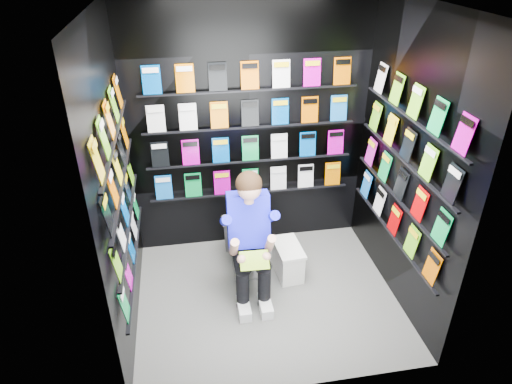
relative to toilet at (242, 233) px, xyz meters
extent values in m
plane|color=#585856|center=(0.15, -0.58, -0.37)|extent=(2.40, 2.40, 0.00)
plane|color=white|center=(0.15, -0.58, 2.23)|extent=(2.40, 2.40, 0.00)
cube|color=black|center=(0.15, 0.42, 0.93)|extent=(2.40, 0.04, 2.60)
cube|color=black|center=(0.15, -1.58, 0.93)|extent=(2.40, 0.04, 2.60)
cube|color=black|center=(-1.05, -0.58, 0.93)|extent=(0.04, 2.00, 2.60)
cube|color=black|center=(1.35, -0.58, 0.93)|extent=(0.04, 2.00, 2.60)
imported|color=white|center=(0.00, 0.00, 0.00)|extent=(0.45, 0.77, 0.73)
cube|color=white|center=(0.42, -0.26, -0.22)|extent=(0.25, 0.42, 0.30)
cube|color=white|center=(0.42, -0.26, -0.05)|extent=(0.27, 0.44, 0.03)
cube|color=#189A19|center=(0.00, -0.73, 0.21)|extent=(0.26, 0.16, 0.11)
camera|label=1|loc=(-0.51, -3.78, 2.64)|focal=32.00mm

